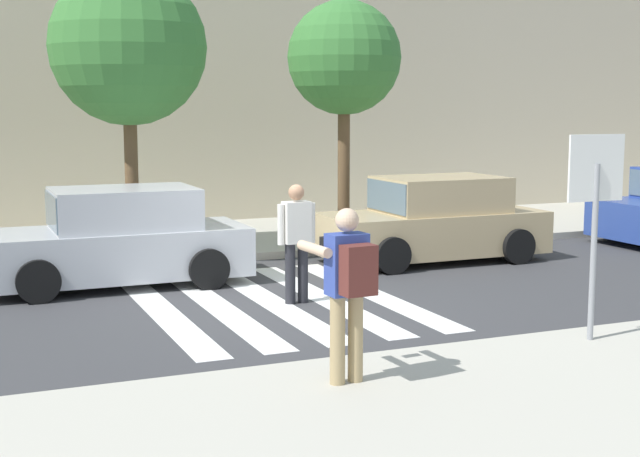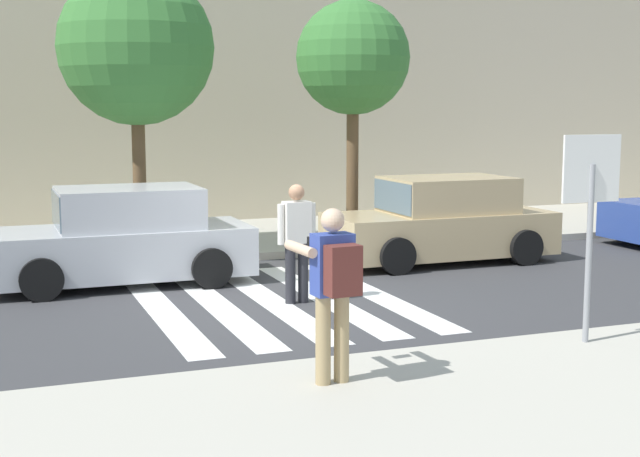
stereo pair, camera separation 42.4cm
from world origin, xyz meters
The scene contains 15 objects.
ground_plane centered at (0.00, 0.00, 0.00)m, with size 120.00×120.00×0.00m, color #38383A.
sidewalk_far centered at (0.00, 6.00, 0.07)m, with size 60.00×4.80×0.14m, color #B2AD9E.
building_facade_far centered at (0.00, 10.40, 3.44)m, with size 56.00×4.00×6.88m, color beige.
crosswalk_stripe_0 centered at (-1.60, 0.20, 0.00)m, with size 0.44×5.20×0.01m, color silver.
crosswalk_stripe_1 centered at (-0.80, 0.20, 0.00)m, with size 0.44×5.20×0.01m, color silver.
crosswalk_stripe_2 centered at (0.00, 0.20, 0.00)m, with size 0.44×5.20×0.01m, color silver.
crosswalk_stripe_3 centered at (0.80, 0.20, 0.00)m, with size 0.44×5.20×0.01m, color silver.
crosswalk_stripe_4 centered at (1.60, 0.20, 0.00)m, with size 0.44×5.20×0.01m, color silver.
stop_sign centered at (2.53, -3.69, 1.87)m, with size 0.76×0.08×2.38m.
photographer_with_backpack centered at (-0.75, -4.10, 1.17)m, with size 0.62×0.87×1.72m.
pedestrian_crossing centered at (0.32, -0.01, 0.97)m, with size 0.58×0.25×1.72m.
parked_car_silver centered at (-1.81, 2.30, 0.73)m, with size 4.10×1.92×1.55m.
parked_car_tan centered at (3.93, 2.30, 0.73)m, with size 4.10×1.92×1.55m.
street_tree_center centered at (-1.19, 4.27, 3.84)m, with size 2.78×2.78×5.11m.
street_tree_east centered at (3.00, 4.28, 3.73)m, with size 2.22×2.22×4.73m.
Camera 2 is at (-3.88, -11.92, 2.84)m, focal length 50.00 mm.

